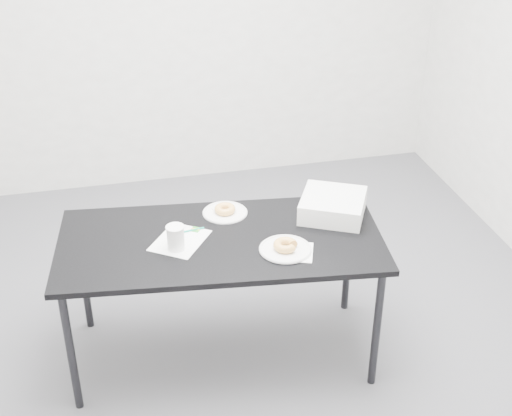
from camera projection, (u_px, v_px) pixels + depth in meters
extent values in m
plane|color=#4A4A4F|center=(231.00, 337.00, 3.97)|extent=(4.00, 4.00, 0.00)
cube|color=silver|center=(171.00, 5.00, 4.98)|extent=(4.00, 0.02, 2.70)
cube|color=black|center=(220.00, 241.00, 3.50)|extent=(1.67, 0.92, 0.03)
cylinder|color=black|center=(71.00, 352.00, 3.34)|extent=(0.04, 0.04, 0.70)
cylinder|color=black|center=(83.00, 275.00, 3.88)|extent=(0.04, 0.04, 0.70)
cylinder|color=black|center=(377.00, 329.00, 3.49)|extent=(0.04, 0.04, 0.70)
cylinder|color=black|center=(348.00, 258.00, 4.03)|extent=(0.04, 0.04, 0.70)
cube|color=white|center=(180.00, 240.00, 3.48)|extent=(0.34, 0.35, 0.00)
cube|color=green|center=(196.00, 229.00, 3.57)|extent=(0.06, 0.06, 0.00)
cylinder|color=#0C8469|center=(192.00, 230.00, 3.55)|extent=(0.13, 0.03, 0.01)
cube|color=white|center=(294.00, 252.00, 3.39)|extent=(0.22, 0.22, 0.00)
cylinder|color=silver|center=(285.00, 249.00, 3.40)|extent=(0.25, 0.25, 0.01)
torus|color=gold|center=(285.00, 245.00, 3.39)|extent=(0.16, 0.16, 0.04)
cylinder|color=silver|center=(225.00, 213.00, 3.71)|extent=(0.23, 0.23, 0.01)
torus|color=gold|center=(225.00, 209.00, 3.70)|extent=(0.15, 0.15, 0.04)
cylinder|color=white|center=(176.00, 238.00, 3.39)|extent=(0.08, 0.08, 0.13)
cylinder|color=white|center=(220.00, 208.00, 3.75)|extent=(0.09, 0.09, 0.01)
cube|color=silver|center=(333.00, 206.00, 3.68)|extent=(0.43, 0.43, 0.11)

